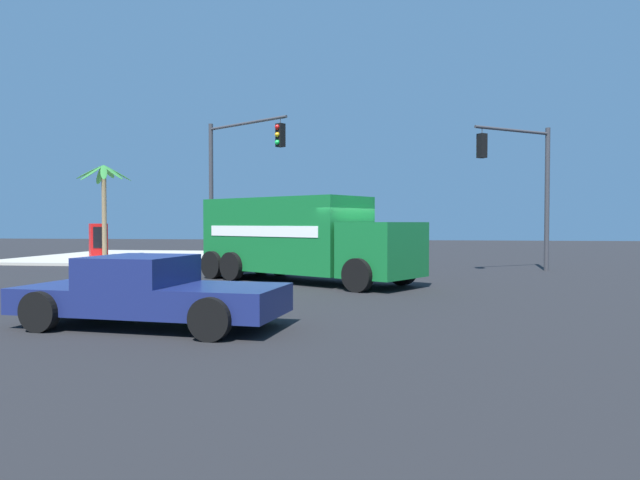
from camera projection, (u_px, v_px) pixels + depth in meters
ground_plane at (358, 286)px, 18.58m from camera, size 100.00×100.00×0.00m
sidewalk_corner_far at (150, 257)px, 33.07m from camera, size 12.61×12.61×0.14m
delivery_truck at (300, 238)px, 19.86m from camera, size 6.39×8.16×2.89m
traffic_light_primary at (525, 176)px, 23.74m from camera, size 2.44×3.40×6.03m
traffic_light_secondary at (232, 169)px, 25.53m from camera, size 2.84×4.21×6.45m
pickup_navy at (148, 289)px, 11.24m from camera, size 2.69×5.38×1.38m
vending_machine_red at (98, 240)px, 32.45m from camera, size 1.15×1.17×1.85m
palm_tree_far at (104, 192)px, 32.01m from camera, size 2.96×2.97×5.13m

